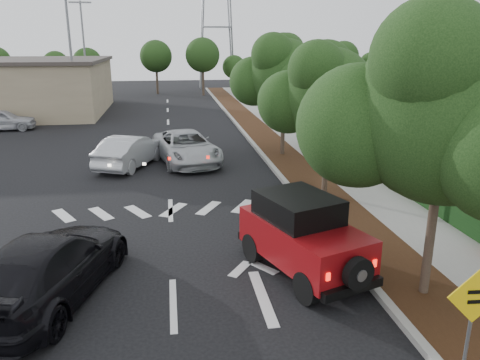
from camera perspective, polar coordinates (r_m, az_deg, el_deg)
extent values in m
plane|color=black|center=(10.71, -8.14, -14.78)|extent=(120.00, 120.00, 0.00)
cube|color=#9E9B93|center=(22.31, 3.27, 2.44)|extent=(0.20, 70.00, 0.15)
cube|color=black|center=(22.54, 5.76, 2.49)|extent=(1.80, 70.00, 0.12)
cube|color=gray|center=(23.08, 10.34, 2.63)|extent=(2.00, 70.00, 0.12)
cube|color=black|center=(23.49, 13.63, 3.53)|extent=(0.80, 70.00, 0.80)
cylinder|color=black|center=(12.32, 1.64, -8.22)|extent=(0.50, 0.79, 0.75)
cylinder|color=black|center=(13.05, 7.24, -6.87)|extent=(0.50, 0.79, 0.75)
cylinder|color=black|center=(10.57, 8.18, -12.88)|extent=(0.50, 0.79, 0.75)
cylinder|color=black|center=(11.42, 14.21, -10.89)|extent=(0.50, 0.79, 0.75)
cube|color=maroon|center=(11.58, 7.76, -7.28)|extent=(2.75, 3.83, 0.94)
cube|color=black|center=(11.50, 7.09, -3.29)|extent=(2.10, 2.32, 0.60)
cube|color=maroon|center=(12.60, 4.23, -5.49)|extent=(1.72, 1.41, 0.77)
cube|color=black|center=(10.53, 13.57, -12.77)|extent=(1.56, 0.70, 0.21)
cylinder|color=black|center=(10.24, 14.22, -11.01)|extent=(0.74, 0.43, 0.71)
cube|color=#FF190C|center=(9.99, 10.71, -11.54)|extent=(0.10, 0.07, 0.17)
cube|color=#FF190C|center=(10.77, 16.11, -9.74)|extent=(0.10, 0.07, 0.17)
imported|color=#ADB1B5|center=(22.17, -6.57, 4.00)|extent=(3.46, 5.65, 1.46)
imported|color=black|center=(11.33, -22.39, -9.78)|extent=(3.48, 5.58, 1.51)
imported|color=#AFB2B7|center=(21.89, -13.20, 3.48)|extent=(3.16, 4.62, 1.44)
imported|color=#B7B8BF|center=(33.64, -27.05, 6.55)|extent=(4.14, 1.96, 1.37)
cylinder|color=slate|center=(8.86, 26.17, -15.99)|extent=(0.07, 0.07, 1.85)
cube|color=yellow|center=(8.54, 26.79, -12.56)|extent=(0.95, 0.09, 0.95)
cube|color=black|center=(8.49, 26.93, -12.09)|extent=(0.30, 0.03, 0.07)
cube|color=black|center=(8.57, 26.78, -13.13)|extent=(0.26, 0.03, 0.07)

